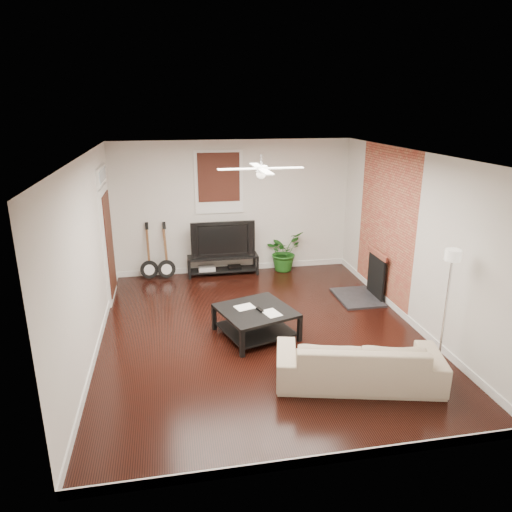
# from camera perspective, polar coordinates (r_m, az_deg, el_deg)

# --- Properties ---
(room) EXTENTS (5.01, 6.01, 2.81)m
(room) POSITION_cam_1_polar(r_m,az_deg,el_deg) (7.14, 0.59, 0.94)
(room) COLOR black
(room) RESTS_ON ground
(brick_accent) EXTENTS (0.02, 2.20, 2.80)m
(brick_accent) POSITION_cam_1_polar(r_m,az_deg,el_deg) (8.84, 15.35, 3.63)
(brick_accent) COLOR #AF4938
(brick_accent) RESTS_ON floor
(fireplace) EXTENTS (0.80, 1.10, 0.92)m
(fireplace) POSITION_cam_1_polar(r_m,az_deg,el_deg) (8.99, 13.20, -2.24)
(fireplace) COLOR black
(fireplace) RESTS_ON floor
(window_back) EXTENTS (1.00, 0.06, 1.30)m
(window_back) POSITION_cam_1_polar(r_m,az_deg,el_deg) (9.85, -4.52, 8.89)
(window_back) COLOR #38140F
(window_back) RESTS_ON wall_back
(door_left) EXTENTS (0.08, 1.00, 2.50)m
(door_left) POSITION_cam_1_polar(r_m,az_deg,el_deg) (8.96, -17.51, 2.62)
(door_left) COLOR white
(door_left) RESTS_ON wall_left
(tv_stand) EXTENTS (1.49, 0.40, 0.42)m
(tv_stand) POSITION_cam_1_polar(r_m,az_deg,el_deg) (10.09, -4.01, -1.09)
(tv_stand) COLOR black
(tv_stand) RESTS_ON floor
(tv) EXTENTS (1.33, 0.17, 0.77)m
(tv) POSITION_cam_1_polar(r_m,az_deg,el_deg) (9.93, -4.10, 2.18)
(tv) COLOR black
(tv) RESTS_ON tv_stand
(coffee_table) EXTENTS (1.33, 1.33, 0.44)m
(coffee_table) POSITION_cam_1_polar(r_m,az_deg,el_deg) (7.47, -0.03, -8.00)
(coffee_table) COLOR black
(coffee_table) RESTS_ON floor
(sofa) EXTENTS (2.25, 1.30, 0.62)m
(sofa) POSITION_cam_1_polar(r_m,az_deg,el_deg) (6.41, 12.27, -12.25)
(sofa) COLOR tan
(sofa) RESTS_ON floor
(floor_lamp) EXTENTS (0.34, 0.34, 1.73)m
(floor_lamp) POSITION_cam_1_polar(r_m,az_deg,el_deg) (6.78, 21.92, -6.20)
(floor_lamp) COLOR silver
(floor_lamp) RESTS_ON floor
(potted_plant) EXTENTS (1.02, 1.00, 0.85)m
(potted_plant) POSITION_cam_1_polar(r_m,az_deg,el_deg) (10.28, 3.37, 0.58)
(potted_plant) COLOR #1E5B1A
(potted_plant) RESTS_ON floor
(guitar_left) EXTENTS (0.39, 0.29, 1.20)m
(guitar_left) POSITION_cam_1_polar(r_m,az_deg,el_deg) (9.89, -12.92, 0.50)
(guitar_left) COLOR black
(guitar_left) RESTS_ON floor
(guitar_right) EXTENTS (0.41, 0.32, 1.20)m
(guitar_right) POSITION_cam_1_polar(r_m,az_deg,el_deg) (9.85, -10.89, 0.56)
(guitar_right) COLOR black
(guitar_right) RESTS_ON floor
(ceiling_fan) EXTENTS (1.24, 1.24, 0.32)m
(ceiling_fan) POSITION_cam_1_polar(r_m,az_deg,el_deg) (6.89, 0.62, 10.53)
(ceiling_fan) COLOR white
(ceiling_fan) RESTS_ON ceiling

